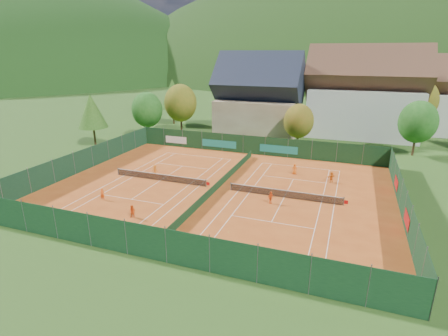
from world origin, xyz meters
TOP-DOWN VIEW (x-y plane):
  - ground at (0.00, 0.00)m, footprint 600.00×600.00m
  - clay_pad at (0.00, 0.00)m, footprint 40.00×32.00m
  - court_markings_left at (-8.00, 0.00)m, footprint 11.03×23.83m
  - court_markings_right at (8.00, 0.00)m, footprint 11.03×23.83m
  - tennis_net_left at (-7.85, 0.00)m, footprint 13.30×0.10m
  - tennis_net_right at (8.15, 0.00)m, footprint 13.30×0.10m
  - court_divider at (0.00, 0.00)m, footprint 0.03×28.80m
  - fence_north at (-0.46, 15.99)m, footprint 40.00×0.10m
  - fence_south at (0.00, -16.00)m, footprint 40.00×0.04m
  - fence_west at (-20.00, 0.00)m, footprint 0.04×32.00m
  - fence_east at (20.00, 0.05)m, footprint 0.09×32.00m
  - chalet at (-3.00, 30.00)m, footprint 16.20×12.00m
  - hotel_block_a at (16.00, 36.00)m, footprint 21.60×11.00m
  - hotel_block_b at (30.00, 44.00)m, footprint 17.28×10.00m
  - tree_west_front at (-22.00, 20.00)m, footprint 5.72×5.72m
  - tree_west_mid at (-18.00, 26.00)m, footprint 6.44×6.44m
  - tree_west_back at (-24.00, 34.00)m, footprint 5.60×5.60m
  - tree_center at (6.00, 22.00)m, footprint 5.01×5.01m
  - tree_east_front at (24.00, 24.00)m, footprint 5.72×5.72m
  - tree_west_side at (-28.00, 12.00)m, footprint 5.04×5.04m
  - tree_east_back at (26.00, 40.00)m, footprint 7.15×7.15m
  - mountain_backdrop at (28.54, 233.48)m, footprint 820.00×530.00m
  - ball_hopper at (10.48, -12.37)m, footprint 0.34×0.34m
  - loose_ball_0 at (-9.59, -3.56)m, footprint 0.07×0.07m
  - loose_ball_1 at (4.73, -9.78)m, footprint 0.07×0.07m
  - player_left_near at (-10.93, -7.57)m, footprint 0.57×0.46m
  - player_left_mid at (-5.19, -10.25)m, footprint 0.71×0.58m
  - player_left_far at (-9.70, 1.64)m, footprint 0.93×0.54m
  - player_right_near at (6.90, -2.13)m, footprint 0.72×0.87m
  - player_right_far_a at (7.77, 8.49)m, footprint 0.72×0.47m
  - player_right_far_b at (12.65, 6.93)m, footprint 1.21×1.16m

SIDE VIEW (x-z plane):
  - mountain_backdrop at x=28.54m, z-range -160.64..81.36m
  - ground at x=0.00m, z-range -0.02..-0.02m
  - clay_pad at x=0.00m, z-range 0.00..0.01m
  - court_markings_left at x=-8.00m, z-range 0.01..0.01m
  - court_markings_right at x=8.00m, z-range 0.01..0.01m
  - loose_ball_0 at x=-9.59m, z-range 0.00..0.07m
  - loose_ball_1 at x=4.73m, z-range 0.00..0.07m
  - court_divider at x=0.00m, z-range 0.00..1.00m
  - tennis_net_left at x=-7.85m, z-range 0.00..1.02m
  - tennis_net_right at x=8.15m, z-range 0.00..1.02m
  - ball_hopper at x=10.48m, z-range 0.16..0.96m
  - player_left_near at x=-10.93m, z-range 0.00..1.34m
  - player_left_mid at x=-5.19m, z-range 0.00..1.36m
  - player_right_far_b at x=12.65m, z-range 0.00..1.38m
  - player_right_near at x=6.90m, z-range 0.00..1.39m
  - player_left_far at x=-9.70m, z-range 0.00..1.43m
  - player_right_far_a at x=7.77m, z-range 0.00..1.47m
  - fence_north at x=-0.46m, z-range -0.03..2.97m
  - fence_east at x=20.00m, z-range -0.02..2.98m
  - fence_south at x=0.00m, z-range 0.00..3.00m
  - fence_west at x=-20.00m, z-range 0.00..3.00m
  - tree_center at x=6.00m, z-range 0.92..8.52m
  - tree_west_front at x=-22.00m, z-range 1.05..9.74m
  - tree_east_front at x=24.00m, z-range 1.05..9.74m
  - tree_west_side at x=-28.00m, z-range 1.56..10.56m
  - tree_west_mid at x=-18.00m, z-range 1.18..10.96m
  - hotel_block_b at x=30.00m, z-range -1.13..14.37m
  - chalet at x=-3.00m, z-range -1.38..14.62m
  - tree_west_back at x=-24.00m, z-range 1.74..11.74m
  - tree_east_back at x=26.00m, z-range 1.31..12.18m
  - hotel_block_a at x=16.00m, z-range -1.24..16.01m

